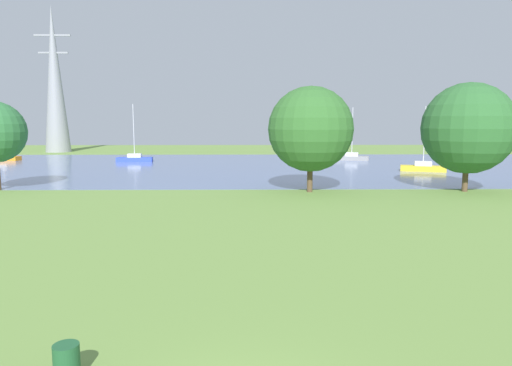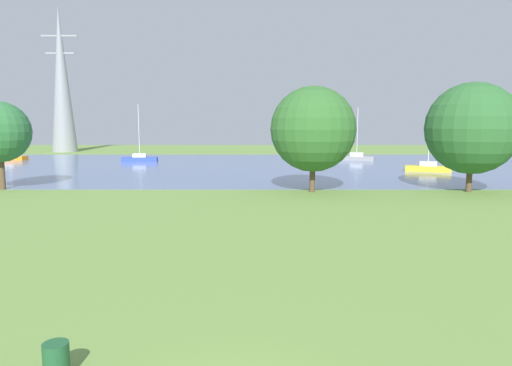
% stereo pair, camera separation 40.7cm
% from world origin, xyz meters
% --- Properties ---
extents(ground_plane, '(160.00, 160.00, 0.00)m').
position_xyz_m(ground_plane, '(0.00, 22.00, 0.00)').
color(ground_plane, olive).
extents(litter_bin, '(0.56, 0.56, 0.80)m').
position_xyz_m(litter_bin, '(-3.85, 1.86, 0.40)').
color(litter_bin, '#1E512D').
rests_on(litter_bin, ground).
extents(water_surface, '(140.00, 40.00, 0.02)m').
position_xyz_m(water_surface, '(0.00, 50.00, 0.01)').
color(water_surface, slate).
rests_on(water_surface, ground).
extents(sailboat_orange, '(4.95, 2.11, 6.21)m').
position_xyz_m(sailboat_orange, '(-34.89, 59.05, 0.45)').
color(sailboat_orange, orange).
rests_on(sailboat_orange, water_surface).
extents(sailboat_yellow, '(5.03, 2.87, 7.16)m').
position_xyz_m(sailboat_yellow, '(19.55, 43.71, 0.47)').
color(sailboat_yellow, yellow).
rests_on(sailboat_yellow, water_surface).
extents(sailboat_gray, '(5.03, 2.84, 7.47)m').
position_xyz_m(sailboat_gray, '(14.83, 58.49, 0.47)').
color(sailboat_gray, gray).
rests_on(sailboat_gray, water_surface).
extents(sailboat_blue, '(4.90, 1.85, 7.85)m').
position_xyz_m(sailboat_blue, '(-15.60, 56.58, 0.47)').
color(sailboat_blue, blue).
rests_on(sailboat_blue, water_surface).
extents(tree_west_far, '(4.90, 4.90, 7.15)m').
position_xyz_m(tree_west_far, '(-20.21, 30.04, 4.68)').
color(tree_west_far, brown).
rests_on(tree_west_far, ground).
extents(tree_east_far, '(6.65, 6.65, 8.27)m').
position_xyz_m(tree_east_far, '(4.93, 28.75, 4.94)').
color(tree_east_far, brown).
rests_on(tree_east_far, ground).
extents(tree_mid_shore, '(7.13, 7.13, 8.57)m').
position_xyz_m(tree_mid_shore, '(17.31, 28.78, 5.00)').
color(tree_mid_shore, brown).
rests_on(tree_mid_shore, ground).
extents(electricity_pylon, '(6.40, 4.40, 25.70)m').
position_xyz_m(electricity_pylon, '(-34.44, 77.56, 12.86)').
color(electricity_pylon, gray).
rests_on(electricity_pylon, ground).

